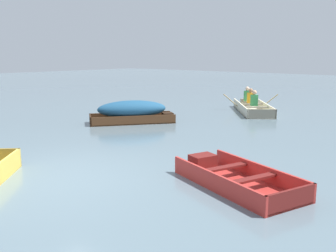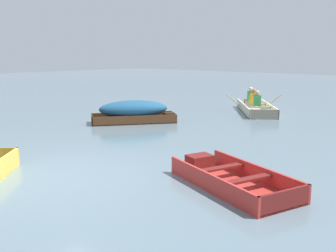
# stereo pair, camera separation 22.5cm
# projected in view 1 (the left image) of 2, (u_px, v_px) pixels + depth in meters

# --- Properties ---
(ground_plane) EXTENTS (80.00, 80.00, 0.00)m
(ground_plane) POSITION_uv_depth(u_px,v_px,m) (60.00, 177.00, 7.29)
(ground_plane) COLOR slate
(skiff_red_near_moored) EXTENTS (2.73, 1.84, 0.33)m
(skiff_red_near_moored) POSITION_uv_depth(u_px,v_px,m) (233.00, 178.00, 6.86)
(skiff_red_near_moored) COLOR #AD2D28
(skiff_red_near_moored) RESTS_ON ground
(skiff_dark_varnish_mid_moored) EXTENTS (2.43, 2.87, 0.78)m
(skiff_dark_varnish_mid_moored) POSITION_uv_depth(u_px,v_px,m) (133.00, 111.00, 12.95)
(skiff_dark_varnish_mid_moored) COLOR #4C2D19
(skiff_dark_varnish_mid_moored) RESTS_ON ground
(rowboat_cream_with_crew) EXTENTS (3.04, 3.40, 0.92)m
(rowboat_cream_with_crew) POSITION_uv_depth(u_px,v_px,m) (252.00, 106.00, 15.63)
(rowboat_cream_with_crew) COLOR beige
(rowboat_cream_with_crew) RESTS_ON ground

